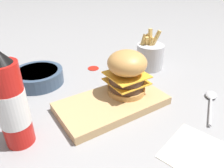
% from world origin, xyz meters
% --- Properties ---
extents(ground_plane, '(6.00, 6.00, 0.00)m').
position_xyz_m(ground_plane, '(0.00, 0.00, 0.00)').
color(ground_plane, gray).
extents(serving_board, '(0.29, 0.16, 0.02)m').
position_xyz_m(serving_board, '(0.01, 0.05, 0.01)').
color(serving_board, tan).
rests_on(serving_board, ground_plane).
extents(burger, '(0.11, 0.11, 0.12)m').
position_xyz_m(burger, '(-0.05, 0.04, 0.09)').
color(burger, tan).
rests_on(burger, serving_board).
extents(ketchup_bottle, '(0.06, 0.06, 0.22)m').
position_xyz_m(ketchup_bottle, '(0.25, 0.05, 0.10)').
color(ketchup_bottle, red).
rests_on(ketchup_bottle, ground_plane).
extents(fries_basket, '(0.10, 0.10, 0.15)m').
position_xyz_m(fries_basket, '(-0.25, -0.08, 0.05)').
color(fries_basket, '#B7B7BC').
rests_on(fries_basket, ground_plane).
extents(side_bowl, '(0.16, 0.16, 0.05)m').
position_xyz_m(side_bowl, '(0.13, -0.19, 0.02)').
color(side_bowl, '#384C66').
rests_on(side_bowl, ground_plane).
extents(spoon, '(0.15, 0.11, 0.01)m').
position_xyz_m(spoon, '(-0.25, 0.18, 0.01)').
color(spoon, '#B2B2B7').
rests_on(spoon, ground_plane).
extents(ketchup_puddle, '(0.04, 0.04, 0.00)m').
position_xyz_m(ketchup_puddle, '(-0.07, -0.19, 0.00)').
color(ketchup_puddle, '#B21E14').
rests_on(ketchup_puddle, ground_plane).
extents(parchment_square, '(0.17, 0.17, 0.00)m').
position_xyz_m(parchment_square, '(-0.06, 0.30, 0.00)').
color(parchment_square, beige).
rests_on(parchment_square, ground_plane).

